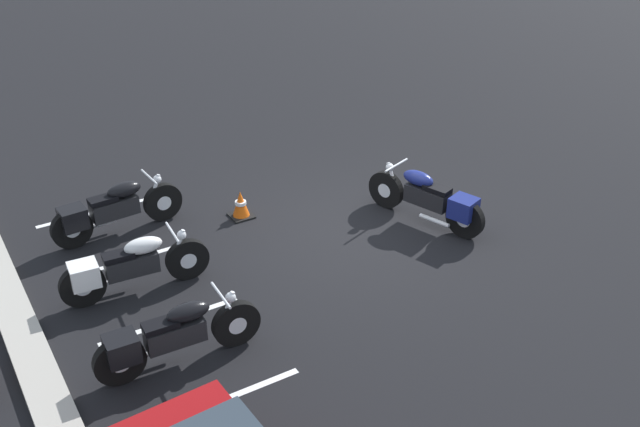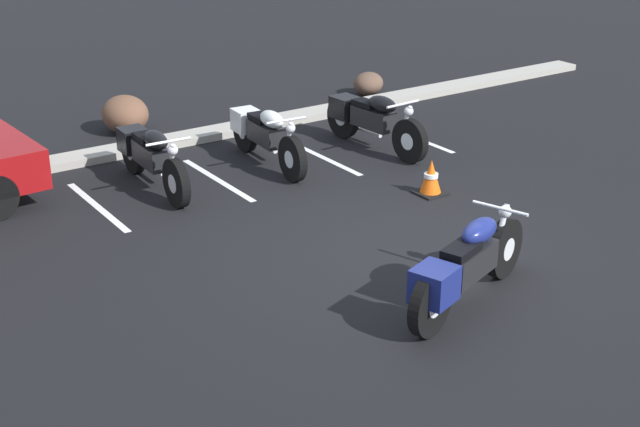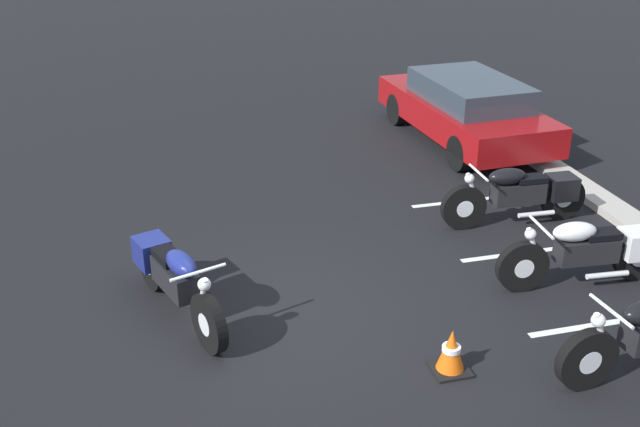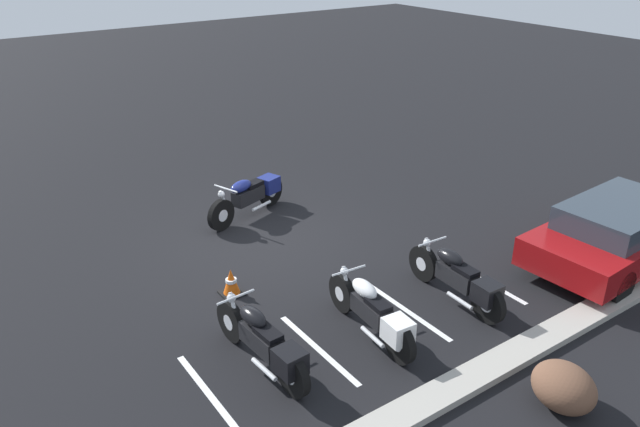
% 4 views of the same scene
% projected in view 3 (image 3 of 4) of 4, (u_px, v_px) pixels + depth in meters
% --- Properties ---
extents(ground, '(60.00, 60.00, 0.00)m').
position_uv_depth(ground, '(283.00, 317.00, 8.96)').
color(ground, black).
extents(motorcycle_navy_featured, '(2.25, 1.01, 0.92)m').
position_uv_depth(motorcycle_navy_featured, '(174.00, 276.00, 8.85)').
color(motorcycle_navy_featured, black).
rests_on(motorcycle_navy_featured, ground).
extents(parked_bike_0, '(0.64, 2.29, 0.90)m').
position_uv_depth(parked_bike_0, '(522.00, 194.00, 11.12)').
color(parked_bike_0, black).
rests_on(parked_bike_0, ground).
extents(parked_bike_1, '(0.64, 2.27, 0.89)m').
position_uv_depth(parked_bike_1, '(591.00, 251.00, 9.47)').
color(parked_bike_1, black).
rests_on(parked_bike_1, ground).
extents(car_red, '(4.40, 2.05, 1.29)m').
position_uv_depth(car_red, '(466.00, 108.00, 14.36)').
color(car_red, black).
rests_on(car_red, ground).
extents(traffic_cone, '(0.40, 0.40, 0.50)m').
position_uv_depth(traffic_cone, '(451.00, 352.00, 7.92)').
color(traffic_cone, black).
rests_on(traffic_cone, ground).
extents(stall_line_0, '(0.10, 2.10, 0.00)m').
position_uv_depth(stall_line_0, '(473.00, 200.00, 12.08)').
color(stall_line_0, white).
rests_on(stall_line_0, ground).
extents(stall_line_1, '(0.10, 2.10, 0.00)m').
position_uv_depth(stall_line_1, '(531.00, 252.00, 10.46)').
color(stall_line_1, white).
rests_on(stall_line_1, ground).
extents(stall_line_2, '(0.10, 2.10, 0.00)m').
position_uv_depth(stall_line_2, '(609.00, 323.00, 8.84)').
color(stall_line_2, white).
rests_on(stall_line_2, ground).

